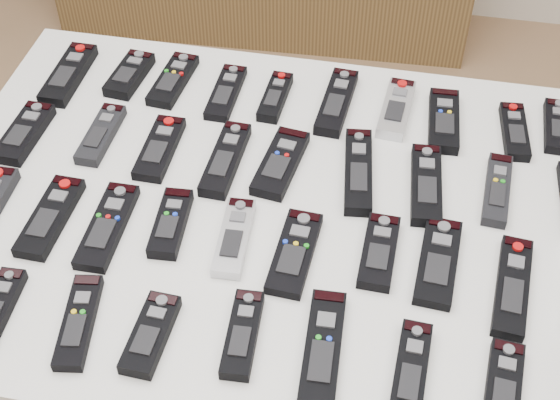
% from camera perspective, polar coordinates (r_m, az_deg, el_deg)
% --- Properties ---
extents(table, '(1.25, 0.88, 0.78)m').
position_cam_1_polar(table, '(1.41, 0.00, -2.18)').
color(table, white).
rests_on(table, ground).
extents(remote_0, '(0.06, 0.19, 0.02)m').
position_cam_1_polar(remote_0, '(1.69, -15.20, 8.87)').
color(remote_0, black).
rests_on(remote_0, table).
extents(remote_1, '(0.07, 0.14, 0.02)m').
position_cam_1_polar(remote_1, '(1.66, -10.95, 9.00)').
color(remote_1, black).
rests_on(remote_1, table).
extents(remote_2, '(0.07, 0.17, 0.02)m').
position_cam_1_polar(remote_2, '(1.64, -7.83, 8.69)').
color(remote_2, black).
rests_on(remote_2, table).
extents(remote_3, '(0.05, 0.17, 0.02)m').
position_cam_1_polar(remote_3, '(1.60, -3.98, 7.84)').
color(remote_3, black).
rests_on(remote_3, table).
extents(remote_4, '(0.05, 0.14, 0.02)m').
position_cam_1_polar(remote_4, '(1.58, -0.36, 7.55)').
color(remote_4, black).
rests_on(remote_4, table).
extents(remote_5, '(0.06, 0.20, 0.02)m').
position_cam_1_polar(remote_5, '(1.57, 4.16, 7.16)').
color(remote_5, black).
rests_on(remote_5, table).
extents(remote_6, '(0.07, 0.17, 0.02)m').
position_cam_1_polar(remote_6, '(1.57, 8.50, 6.61)').
color(remote_6, '#B7B7BC').
rests_on(remote_6, table).
extents(remote_7, '(0.06, 0.17, 0.02)m').
position_cam_1_polar(remote_7, '(1.55, 11.89, 5.69)').
color(remote_7, black).
rests_on(remote_7, table).
extents(remote_8, '(0.06, 0.16, 0.02)m').
position_cam_1_polar(remote_8, '(1.57, 16.78, 4.82)').
color(remote_8, black).
rests_on(remote_8, table).
extents(remote_9, '(0.06, 0.15, 0.02)m').
position_cam_1_polar(remote_9, '(1.60, 19.72, 5.07)').
color(remote_9, black).
rests_on(remote_9, table).
extents(remote_10, '(0.06, 0.16, 0.02)m').
position_cam_1_polar(remote_10, '(1.57, -18.19, 4.68)').
color(remote_10, black).
rests_on(remote_10, table).
extents(remote_11, '(0.05, 0.16, 0.02)m').
position_cam_1_polar(remote_11, '(1.53, -12.96, 4.70)').
color(remote_11, black).
rests_on(remote_11, table).
extents(remote_12, '(0.06, 0.17, 0.02)m').
position_cam_1_polar(remote_12, '(1.48, -8.80, 3.77)').
color(remote_12, black).
rests_on(remote_12, table).
extents(remote_13, '(0.06, 0.19, 0.02)m').
position_cam_1_polar(remote_13, '(1.44, -4.01, 2.99)').
color(remote_13, black).
rests_on(remote_13, table).
extents(remote_14, '(0.08, 0.18, 0.02)m').
position_cam_1_polar(remote_14, '(1.43, 0.04, 2.72)').
color(remote_14, black).
rests_on(remote_14, table).
extents(remote_15, '(0.07, 0.21, 0.02)m').
position_cam_1_polar(remote_15, '(1.42, 5.75, 2.11)').
color(remote_15, black).
rests_on(remote_15, table).
extents(remote_16, '(0.07, 0.19, 0.02)m').
position_cam_1_polar(remote_16, '(1.42, 10.64, 1.11)').
color(remote_16, black).
rests_on(remote_16, table).
extents(remote_17, '(0.05, 0.17, 0.02)m').
position_cam_1_polar(remote_17, '(1.44, 15.60, 0.73)').
color(remote_17, black).
rests_on(remote_17, table).
extents(remote_20, '(0.06, 0.18, 0.02)m').
position_cam_1_polar(remote_20, '(1.40, -16.45, -1.19)').
color(remote_20, black).
rests_on(remote_20, table).
extents(remote_21, '(0.06, 0.19, 0.02)m').
position_cam_1_polar(remote_21, '(1.36, -12.51, -1.88)').
color(remote_21, black).
rests_on(remote_21, table).
extents(remote_22, '(0.06, 0.15, 0.02)m').
position_cam_1_polar(remote_22, '(1.34, -8.00, -1.69)').
color(remote_22, black).
rests_on(remote_22, table).
extents(remote_23, '(0.06, 0.17, 0.02)m').
position_cam_1_polar(remote_23, '(1.31, -3.37, -2.74)').
color(remote_23, '#B7B7BC').
rests_on(remote_23, table).
extents(remote_24, '(0.07, 0.18, 0.02)m').
position_cam_1_polar(remote_24, '(1.29, 1.07, -3.88)').
color(remote_24, black).
rests_on(remote_24, table).
extents(remote_25, '(0.06, 0.15, 0.02)m').
position_cam_1_polar(remote_25, '(1.30, 7.26, -3.77)').
color(remote_25, black).
rests_on(remote_25, table).
extents(remote_26, '(0.07, 0.18, 0.02)m').
position_cam_1_polar(remote_26, '(1.30, 11.48, -4.46)').
color(remote_26, black).
rests_on(remote_26, table).
extents(remote_27, '(0.07, 0.20, 0.02)m').
position_cam_1_polar(remote_27, '(1.30, 16.64, -6.08)').
color(remote_27, black).
rests_on(remote_27, table).
extents(remote_31, '(0.07, 0.17, 0.02)m').
position_cam_1_polar(remote_31, '(1.24, -14.51, -8.60)').
color(remote_31, black).
rests_on(remote_31, table).
extents(remote_32, '(0.06, 0.14, 0.02)m').
position_cam_1_polar(remote_32, '(1.21, -9.44, -9.66)').
color(remote_32, black).
rests_on(remote_32, table).
extents(remote_33, '(0.05, 0.15, 0.02)m').
position_cam_1_polar(remote_33, '(1.19, -2.76, -9.78)').
color(remote_33, black).
rests_on(remote_33, table).
extents(remote_34, '(0.06, 0.21, 0.02)m').
position_cam_1_polar(remote_34, '(1.18, 3.14, -10.83)').
color(remote_34, black).
rests_on(remote_34, table).
extents(remote_35, '(0.05, 0.17, 0.02)m').
position_cam_1_polar(remote_35, '(1.17, 9.53, -12.34)').
color(remote_35, black).
rests_on(remote_35, table).
extents(remote_36, '(0.06, 0.15, 0.02)m').
position_cam_1_polar(remote_36, '(1.19, 16.03, -13.02)').
color(remote_36, black).
rests_on(remote_36, table).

